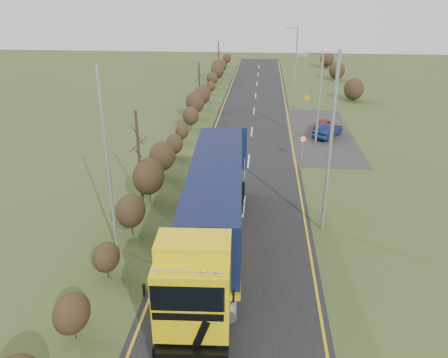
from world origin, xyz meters
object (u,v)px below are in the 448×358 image
at_px(car_red_hatchback, 323,125).
at_px(streetlight_near, 329,137).
at_px(speed_sign, 303,144).
at_px(car_blue_sedan, 328,130).
at_px(lorry, 213,208).

height_order(car_red_hatchback, streetlight_near, streetlight_near).
bearing_deg(speed_sign, car_red_hatchback, 73.09).
height_order(car_blue_sedan, speed_sign, speed_sign).
bearing_deg(speed_sign, car_blue_sedan, 66.75).
height_order(lorry, streetlight_near, streetlight_near).
relative_size(car_red_hatchback, speed_sign, 1.61).
relative_size(car_blue_sedan, speed_sign, 1.77).
relative_size(streetlight_near, speed_sign, 4.52).
bearing_deg(lorry, streetlight_near, 24.06).
xyz_separation_m(streetlight_near, speed_sign, (-0.26, 10.70, -3.97)).
bearing_deg(car_blue_sedan, speed_sign, 98.42).
bearing_deg(lorry, car_blue_sedan, 64.72).
distance_m(streetlight_near, speed_sign, 11.42).
bearing_deg(streetlight_near, car_blue_sedan, 81.46).
relative_size(lorry, car_blue_sedan, 4.17).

